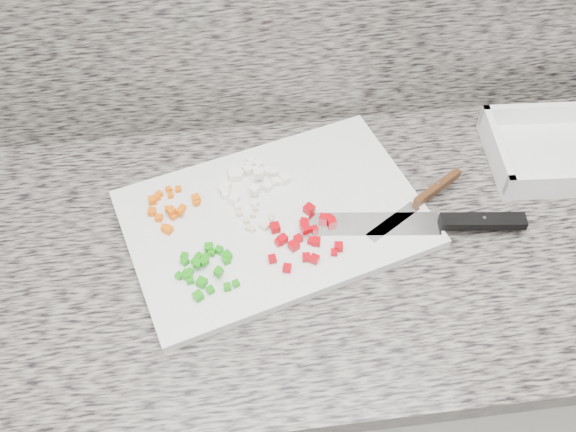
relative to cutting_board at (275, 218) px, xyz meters
name	(u,v)px	position (x,y,z in m)	size (l,w,h in m)	color
cabinet	(305,363)	(0.06, -0.05, -0.48)	(3.92, 0.62, 0.86)	beige
countertop	(311,247)	(0.06, -0.05, -0.03)	(3.96, 0.64, 0.04)	slate
cutting_board	(275,218)	(0.00, 0.00, 0.00)	(0.50, 0.33, 0.02)	silver
carrot_pile	(170,208)	(-0.18, 0.03, 0.02)	(0.09, 0.11, 0.02)	#E95F05
onion_pile	(252,178)	(-0.03, 0.08, 0.02)	(0.13, 0.12, 0.03)	white
green_pepper_pile	(206,269)	(-0.12, -0.10, 0.02)	(0.10, 0.11, 0.02)	#168C0C
red_pepper_pile	(304,235)	(0.04, -0.05, 0.02)	(0.13, 0.13, 0.02)	#B1020B
garlic_pile	(256,218)	(-0.03, -0.01, 0.01)	(0.07, 0.07, 0.01)	beige
chef_knife	(445,222)	(0.28, -0.06, 0.01)	(0.37, 0.08, 0.02)	white
paring_knife	(426,196)	(0.27, 0.01, 0.01)	(0.20, 0.14, 0.02)	white
tray	(561,152)	(0.54, 0.08, 0.01)	(0.28, 0.21, 0.06)	white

